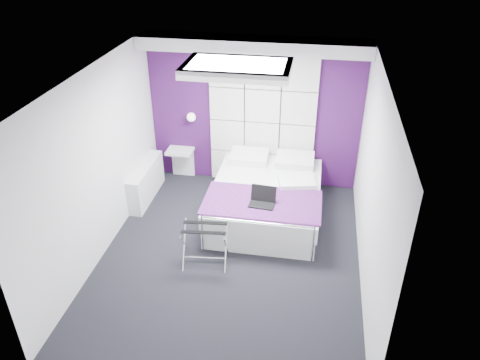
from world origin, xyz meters
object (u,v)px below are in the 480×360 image
object	(u,v)px
radiator	(146,182)
laptop	(263,199)
wall_lamp	(192,116)
luggage_rack	(205,245)
bed	(266,199)
nightstand	(180,151)

from	to	relation	value
radiator	laptop	world-z (taller)	laptop
wall_lamp	luggage_rack	distance (m)	2.53
wall_lamp	radiator	distance (m)	1.35
luggage_rack	bed	bearing A→B (deg)	56.12
radiator	bed	bearing A→B (deg)	-5.41
luggage_rack	laptop	distance (m)	1.06
nightstand	wall_lamp	bearing A→B (deg)	9.45
radiator	luggage_rack	world-z (taller)	radiator
laptop	wall_lamp	bearing A→B (deg)	138.47
nightstand	laptop	world-z (taller)	laptop
wall_lamp	nightstand	size ratio (longest dim) A/B	0.33
bed	luggage_rack	distance (m)	1.45
luggage_rack	radiator	bearing A→B (deg)	127.08
radiator	nightstand	xyz separation A→B (m)	(0.40, 0.72, 0.26)
bed	luggage_rack	xyz separation A→B (m)	(-0.68, -1.28, -0.01)
wall_lamp	luggage_rack	world-z (taller)	wall_lamp
wall_lamp	bed	world-z (taller)	wall_lamp
radiator	nightstand	size ratio (longest dim) A/B	2.62
wall_lamp	laptop	distance (m)	2.15
bed	luggage_rack	size ratio (longest dim) A/B	3.47
wall_lamp	laptop	bearing A→B (deg)	-46.61
nightstand	luggage_rack	distance (m)	2.42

